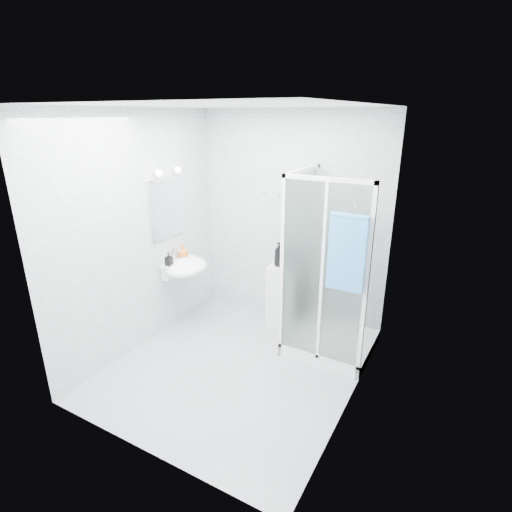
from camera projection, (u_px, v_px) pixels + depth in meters
The scene contains 12 objects.
room at pixel (234, 251), 3.79m from camera, with size 2.40×2.60×2.60m.
shower_enclosure at pixel (323, 314), 4.40m from camera, with size 0.90×0.95×2.00m.
wall_basin at pixel (185, 267), 4.78m from camera, with size 0.46×0.56×0.35m.
mirror at pixel (168, 208), 4.64m from camera, with size 0.02×0.60×0.70m, color white.
vanity_lights at pixel (168, 172), 4.47m from camera, with size 0.10×0.40×0.08m.
wall_hooks at pixel (271, 194), 4.83m from camera, with size 0.23×0.06×0.03m.
storage_cabinet at pixel (283, 296), 4.93m from camera, with size 0.36×0.37×0.81m.
hand_towel at pixel (347, 251), 3.62m from camera, with size 0.35×0.05×0.74m.
shampoo_bottle_a at pixel (279, 254), 4.75m from camera, with size 0.11×0.12×0.30m, color black.
shampoo_bottle_b at pixel (289, 256), 4.73m from camera, with size 0.12×0.12×0.26m, color #0D1D4F.
soap_dispenser_orange at pixel (183, 252), 4.86m from camera, with size 0.13×0.13×0.17m, color #CB6017.
soap_dispenser_black at pixel (169, 259), 4.62m from camera, with size 0.07×0.07×0.16m, color black.
Camera 1 is at (1.93, -3.03, 2.53)m, focal length 28.00 mm.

